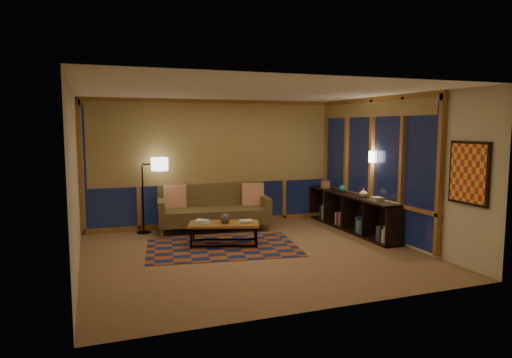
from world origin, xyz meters
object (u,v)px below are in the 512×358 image
object	(u,v)px
bookshelf	(350,212)
coffee_table	(224,234)
sofa	(214,208)
floor_lamp	(143,195)

from	to	relation	value
bookshelf	coffee_table	bearing A→B (deg)	-173.59
coffee_table	bookshelf	size ratio (longest dim) A/B	0.41
sofa	bookshelf	distance (m)	2.82
sofa	coffee_table	distance (m)	1.31
sofa	bookshelf	xyz separation A→B (m)	(2.65, -0.96, -0.09)
sofa	bookshelf	bearing A→B (deg)	-13.23
floor_lamp	bookshelf	distance (m)	4.24
floor_lamp	bookshelf	xyz separation A→B (m)	(4.05, -1.21, -0.39)
sofa	floor_lamp	bearing A→B (deg)	176.39
sofa	floor_lamp	xyz separation A→B (m)	(-1.39, 0.25, 0.30)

